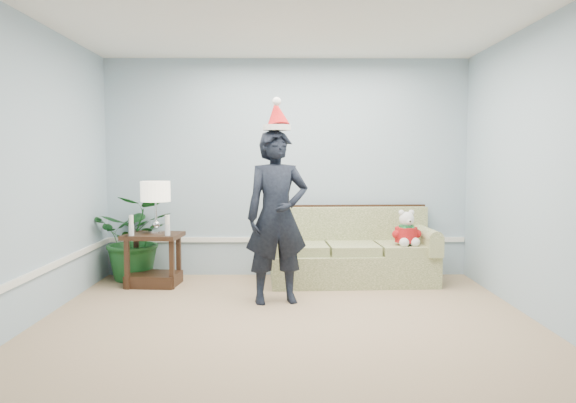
# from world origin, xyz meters

# --- Properties ---
(room_shell) EXTENTS (4.54, 5.04, 2.74)m
(room_shell) POSITION_xyz_m (0.00, 0.00, 1.35)
(room_shell) COLOR tan
(room_shell) RESTS_ON ground
(wainscot_trim) EXTENTS (4.49, 4.99, 0.06)m
(wainscot_trim) POSITION_xyz_m (-1.18, 1.18, 0.45)
(wainscot_trim) COLOR white
(wainscot_trim) RESTS_ON room_shell
(sofa) EXTENTS (1.95, 0.92, 0.90)m
(sofa) POSITION_xyz_m (0.77, 2.10, 0.32)
(sofa) COLOR #52632E
(sofa) RESTS_ON room_shell
(side_table) EXTENTS (0.67, 0.58, 0.60)m
(side_table) POSITION_xyz_m (-1.54, 1.91, 0.24)
(side_table) COLOR #371F14
(side_table) RESTS_ON room_shell
(table_lamp) EXTENTS (0.34, 0.34, 0.60)m
(table_lamp) POSITION_xyz_m (-1.51, 1.93, 1.06)
(table_lamp) COLOR silver
(table_lamp) RESTS_ON side_table
(candle_pair) EXTENTS (0.46, 0.06, 0.23)m
(candle_pair) POSITION_xyz_m (-1.54, 1.74, 0.71)
(candle_pair) COLOR silver
(candle_pair) RESTS_ON side_table
(houseplant) EXTENTS (0.95, 0.83, 1.03)m
(houseplant) POSITION_xyz_m (-1.81, 2.20, 0.52)
(houseplant) COLOR #1A5422
(houseplant) RESTS_ON room_shell
(man) EXTENTS (0.72, 0.55, 1.76)m
(man) POSITION_xyz_m (-0.10, 1.13, 0.88)
(man) COLOR black
(man) RESTS_ON room_shell
(santa_hat) EXTENTS (0.37, 0.40, 0.33)m
(santa_hat) POSITION_xyz_m (-0.10, 1.15, 1.89)
(santa_hat) COLOR silver
(santa_hat) RESTS_ON man
(teddy_bear) EXTENTS (0.30, 0.31, 0.42)m
(teddy_bear) POSITION_xyz_m (1.38, 1.87, 0.62)
(teddy_bear) COLOR silver
(teddy_bear) RESTS_ON sofa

